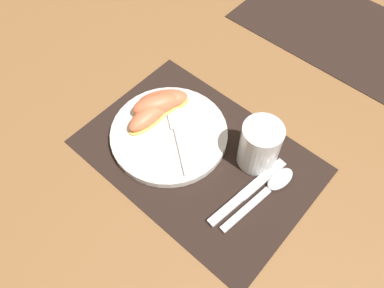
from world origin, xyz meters
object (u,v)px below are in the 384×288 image
(citrus_wedge_2, at_px, (150,114))
(citrus_wedge_1, at_px, (156,105))
(fork, at_px, (178,131))
(plate, at_px, (169,134))
(citrus_wedge_0, at_px, (163,100))
(spoon, at_px, (271,187))
(knife, at_px, (246,193))
(juice_glass, at_px, (259,147))

(citrus_wedge_2, bearing_deg, citrus_wedge_1, 103.49)
(fork, bearing_deg, citrus_wedge_1, 170.88)
(plate, relative_size, citrus_wedge_0, 2.05)
(spoon, xyz_separation_m, fork, (-0.22, -0.03, 0.01))
(plate, distance_m, citrus_wedge_2, 0.06)
(citrus_wedge_1, xyz_separation_m, citrus_wedge_2, (0.01, -0.02, -0.00))
(knife, xyz_separation_m, spoon, (0.03, 0.04, 0.00))
(fork, height_order, citrus_wedge_0, citrus_wedge_0)
(knife, relative_size, citrus_wedge_2, 1.69)
(citrus_wedge_0, bearing_deg, knife, -9.50)
(fork, xyz_separation_m, citrus_wedge_2, (-0.07, -0.01, 0.01))
(knife, distance_m, spoon, 0.05)
(plate, xyz_separation_m, spoon, (0.23, 0.04, -0.00))
(citrus_wedge_1, bearing_deg, citrus_wedge_0, 90.48)
(juice_glass, relative_size, citrus_wedge_2, 0.87)
(plate, height_order, fork, fork)
(knife, distance_m, citrus_wedge_1, 0.26)
(spoon, xyz_separation_m, citrus_wedge_2, (-0.28, -0.04, 0.03))
(juice_glass, bearing_deg, citrus_wedge_2, -161.36)
(plate, xyz_separation_m, citrus_wedge_2, (-0.05, -0.00, 0.02))
(knife, distance_m, citrus_wedge_0, 0.27)
(citrus_wedge_2, bearing_deg, spoon, 8.47)
(citrus_wedge_0, distance_m, citrus_wedge_2, 0.04)
(plate, bearing_deg, citrus_wedge_1, 158.60)
(juice_glass, xyz_separation_m, citrus_wedge_1, (-0.23, -0.05, -0.01))
(juice_glass, relative_size, citrus_wedge_0, 0.87)
(fork, bearing_deg, citrus_wedge_0, 155.62)
(spoon, height_order, citrus_wedge_1, citrus_wedge_1)
(knife, bearing_deg, plate, -179.86)
(plate, relative_size, citrus_wedge_1, 2.14)
(citrus_wedge_1, bearing_deg, spoon, 3.80)
(fork, relative_size, citrus_wedge_1, 1.37)
(plate, relative_size, knife, 1.22)
(fork, xyz_separation_m, citrus_wedge_0, (-0.07, 0.03, 0.01))
(fork, bearing_deg, juice_glass, 22.25)
(citrus_wedge_1, relative_size, citrus_wedge_2, 0.96)
(knife, xyz_separation_m, fork, (-0.19, 0.01, 0.02))
(spoon, bearing_deg, juice_glass, 151.23)
(juice_glass, xyz_separation_m, citrus_wedge_0, (-0.23, -0.03, -0.01))
(juice_glass, xyz_separation_m, knife, (0.03, -0.07, -0.04))
(fork, relative_size, citrus_wedge_2, 1.32)
(juice_glass, distance_m, knife, 0.09)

